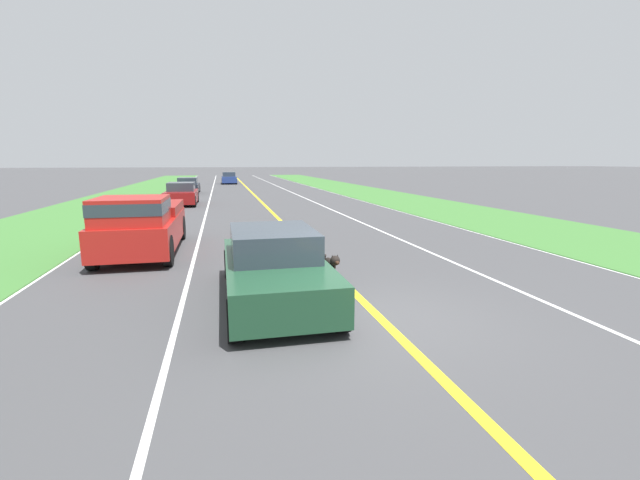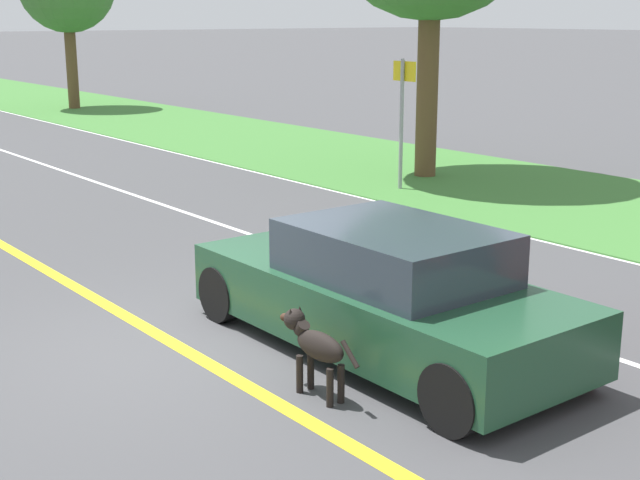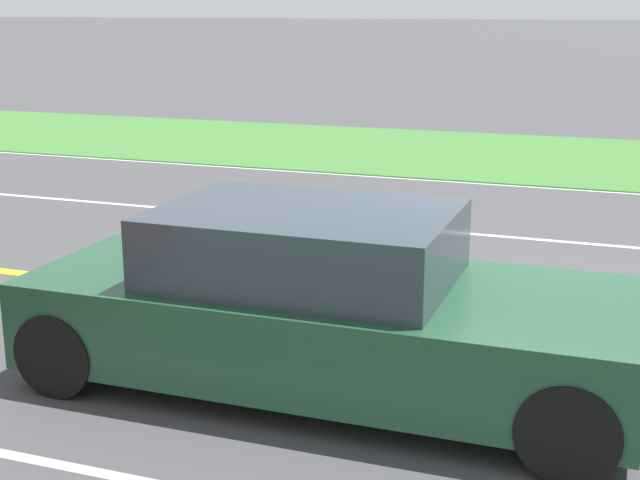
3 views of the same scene
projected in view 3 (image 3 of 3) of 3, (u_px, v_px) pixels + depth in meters
name	position (u px, v px, depth m)	size (l,w,h in m)	color
ground_plane	(535.00, 335.00, 8.14)	(400.00, 400.00, 0.00)	#424244
centre_divider_line	(535.00, 334.00, 8.14)	(0.18, 160.00, 0.01)	yellow
lane_edge_line_left	(586.00, 190.00, 14.51)	(0.14, 160.00, 0.01)	white
lane_dash_oncoming	(568.00, 242.00, 11.33)	(0.10, 160.00, 0.01)	white
grass_verge_left	(596.00, 160.00, 17.24)	(6.00, 160.00, 0.03)	#3D7533
ego_car	(323.00, 305.00, 6.91)	(1.93, 4.66, 1.42)	#1E472D
dog	(324.00, 272.00, 8.27)	(0.25, 1.10, 0.82)	black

